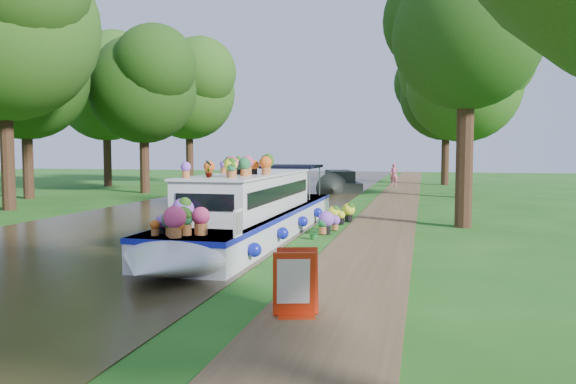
{
  "coord_description": "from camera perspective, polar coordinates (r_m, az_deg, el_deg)",
  "views": [
    {
      "loc": [
        2.52,
        -16.15,
        2.54
      ],
      "look_at": [
        -1.36,
        -0.15,
        1.3
      ],
      "focal_mm": 35.0,
      "sensor_mm": 36.0,
      "label": 1
    }
  ],
  "objects": [
    {
      "name": "ground",
      "position": [
        16.54,
        4.72,
        -4.54
      ],
      "size": [
        100.0,
        100.0,
        0.0
      ],
      "primitive_type": "plane",
      "color": "#1A5214",
      "rests_on": "ground"
    },
    {
      "name": "canal_water",
      "position": [
        18.43,
        -14.08,
        -3.71
      ],
      "size": [
        10.0,
        100.0,
        0.02
      ],
      "primitive_type": "cube",
      "color": "black",
      "rests_on": "ground"
    },
    {
      "name": "towpath",
      "position": [
        16.4,
        8.88,
        -4.6
      ],
      "size": [
        2.2,
        100.0,
        0.03
      ],
      "primitive_type": "cube",
      "color": "brown",
      "rests_on": "ground"
    },
    {
      "name": "plant_boat",
      "position": [
        16.01,
        -3.79,
        -1.75
      ],
      "size": [
        2.29,
        13.52,
        2.29
      ],
      "color": "silver",
      "rests_on": "canal_water"
    },
    {
      "name": "tree_near_overhang",
      "position": [
        19.68,
        17.73,
        16.02
      ],
      "size": [
        5.52,
        5.28,
        8.99
      ],
      "color": "black",
      "rests_on": "ground"
    },
    {
      "name": "tree_near_mid",
      "position": [
        31.53,
        17.44,
        11.21
      ],
      "size": [
        6.9,
        6.6,
        9.4
      ],
      "color": "black",
      "rests_on": "ground"
    },
    {
      "name": "tree_near_far",
      "position": [
        42.5,
        15.79,
        10.23
      ],
      "size": [
        7.59,
        7.26,
        10.3
      ],
      "color": "black",
      "rests_on": "ground"
    },
    {
      "name": "tree_far_b",
      "position": [
        27.08,
        -26.93,
        16.06
      ],
      "size": [
        8.97,
        8.58,
        12.11
      ],
      "color": "black",
      "rests_on": "ground"
    },
    {
      "name": "tree_far_c",
      "position": [
        34.45,
        -14.47,
        10.81
      ],
      "size": [
        7.13,
        6.82,
        9.59
      ],
      "color": "black",
      "rests_on": "ground"
    },
    {
      "name": "tree_far_d",
      "position": [
        44.17,
        -10.02,
        10.56
      ],
      "size": [
        8.05,
        7.7,
        10.85
      ],
      "color": "black",
      "rests_on": "ground"
    },
    {
      "name": "tree_far_g",
      "position": [
        32.5,
        -25.12,
        11.41
      ],
      "size": [
        7.36,
        7.04,
        9.95
      ],
      "color": "black",
      "rests_on": "ground"
    },
    {
      "name": "tree_far_h",
      "position": [
        41.56,
        -17.99,
        10.45
      ],
      "size": [
        7.82,
        7.48,
        10.49
      ],
      "color": "black",
      "rests_on": "ground"
    },
    {
      "name": "second_boat",
      "position": [
        34.75,
        5.27,
        0.94
      ],
      "size": [
        3.35,
        6.83,
        1.25
      ],
      "rotation": [
        0.0,
        0.0,
        0.28
      ],
      "color": "black",
      "rests_on": "canal_water"
    },
    {
      "name": "sandwich_board",
      "position": [
        8.59,
        0.77,
        -9.53
      ],
      "size": [
        0.68,
        0.66,
        1.01
      ],
      "rotation": [
        0.0,
        0.0,
        0.28
      ],
      "color": "red",
      "rests_on": "towpath"
    },
    {
      "name": "pedestrian_pink",
      "position": [
        39.93,
        10.73,
        1.76
      ],
      "size": [
        0.59,
        0.4,
        1.57
      ],
      "primitive_type": "imported",
      "rotation": [
        0.0,
        0.0,
        -0.04
      ],
      "color": "#F0638C",
      "rests_on": "towpath"
    },
    {
      "name": "verge_plant",
      "position": [
        15.96,
        2.69,
        -4.08
      ],
      "size": [
        0.44,
        0.4,
        0.42
      ],
      "primitive_type": "imported",
      "rotation": [
        0.0,
        0.0,
        0.21
      ],
      "color": "#1E6627",
      "rests_on": "ground"
    }
  ]
}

